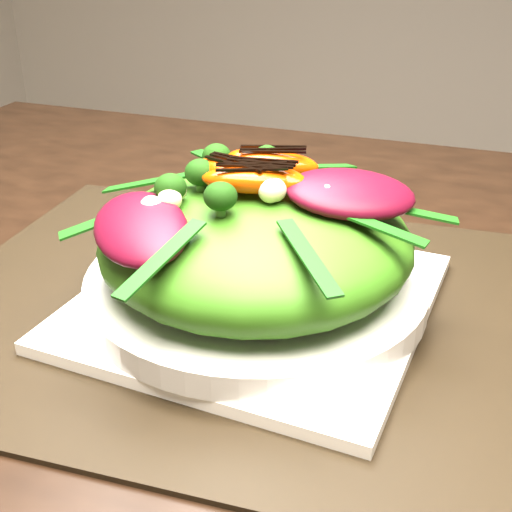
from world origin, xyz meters
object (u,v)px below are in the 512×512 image
(salad_bowl, at_px, (256,284))
(lettuce_mound, at_px, (256,241))
(plate_base, at_px, (256,301))
(orange_segment, at_px, (264,168))
(placemat, at_px, (256,308))

(salad_bowl, bearing_deg, lettuce_mound, 180.00)
(plate_base, height_order, orange_segment, orange_segment)
(plate_base, distance_m, salad_bowl, 0.01)
(orange_segment, bearing_deg, lettuce_mound, -83.44)
(lettuce_mound, xyz_separation_m, orange_segment, (-0.00, 0.03, 0.05))
(plate_base, relative_size, salad_bowl, 0.97)
(plate_base, height_order, lettuce_mound, lettuce_mound)
(salad_bowl, height_order, lettuce_mound, lettuce_mound)
(placemat, relative_size, lettuce_mound, 2.19)
(placemat, distance_m, lettuce_mound, 0.06)
(salad_bowl, bearing_deg, orange_segment, 96.56)
(placemat, height_order, salad_bowl, salad_bowl)
(plate_base, xyz_separation_m, salad_bowl, (0.00, 0.00, 0.01))
(placemat, height_order, lettuce_mound, lettuce_mound)
(lettuce_mound, height_order, orange_segment, orange_segment)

